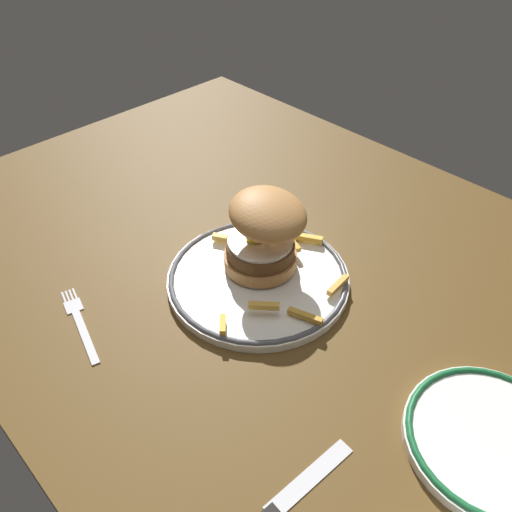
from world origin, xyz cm
name	(u,v)px	position (x,y,z in cm)	size (l,w,h in cm)	color
ground_plane	(281,276)	(0.00, 0.00, -2.00)	(119.14, 81.41, 4.00)	#553B19
dinner_plate	(256,276)	(-0.44, -4.80, 0.84)	(25.56, 25.56, 1.60)	white
burger	(264,232)	(-1.08, -2.59, 7.16)	(12.94, 12.44, 11.70)	#B57A40
fries_pile	(283,264)	(1.37, -1.29, 2.16)	(23.00, 23.29, 1.63)	gold
side_plate	(492,440)	(34.77, -4.58, 0.83)	(18.38, 18.38, 1.60)	white
fork	(80,322)	(-10.73, -26.89, 0.18)	(14.25, 5.14, 0.36)	silver
knife	(273,510)	(23.61, -26.00, 0.26)	(2.68, 18.06, 0.70)	black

